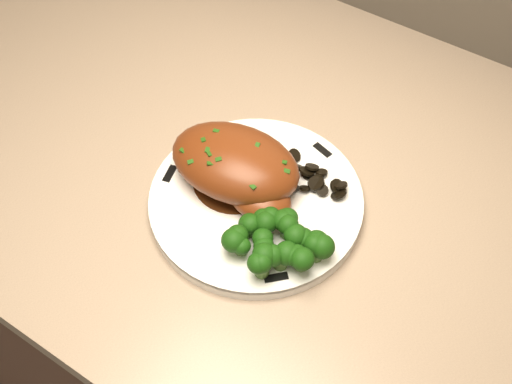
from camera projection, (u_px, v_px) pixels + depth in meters
The scene contains 8 objects.
plate at pixel (256, 202), 0.71m from camera, with size 0.24×0.24×0.02m, color white.
rim_accent_0 at pixel (322, 150), 0.75m from camera, with size 0.02×0.01×0.00m, color black.
rim_accent_1 at pixel (170, 174), 0.73m from camera, with size 0.02×0.01×0.00m, color black.
rim_accent_2 at pixel (276, 278), 0.65m from camera, with size 0.02×0.01×0.00m, color black.
gravy_pool at pixel (236, 179), 0.72m from camera, with size 0.10×0.10×0.00m, color #391B0A.
chicken_breast at pixel (238, 167), 0.70m from camera, with size 0.16×0.12×0.06m.
mushroom_pile at pixel (304, 185), 0.71m from camera, with size 0.07×0.06×0.02m.
broccoli_florets at pixel (276, 242), 0.65m from camera, with size 0.10×0.08×0.03m.
Camera 1 is at (0.06, 1.25, 1.43)m, focal length 45.00 mm.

